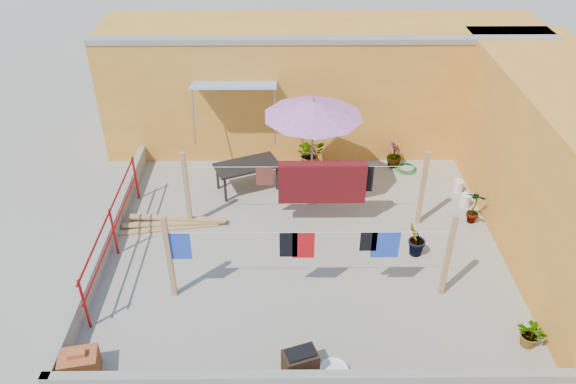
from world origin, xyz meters
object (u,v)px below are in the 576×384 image
Objects in this scene: patio_umbrella at (313,109)px; water_jug_b at (458,186)px; brick_stack at (80,365)px; plant_back_a at (310,153)px; water_jug_a at (465,200)px; outdoor_table at (247,167)px; white_basin at (334,370)px; brazier at (300,363)px; green_hose at (406,168)px.

patio_umbrella reaches higher than water_jug_b.
brick_stack is at bearing -128.35° from patio_umbrella.
patio_umbrella reaches higher than plant_back_a.
brick_stack is 7.50m from plant_back_a.
outdoor_table is at bearing 171.38° from water_jug_a.
white_basin is 1.37× the size of water_jug_a.
patio_umbrella is at bearing -91.16° from plant_back_a.
white_basin is at bearing -0.00° from brazier.
water_jug_a is at bearing -4.75° from patio_umbrella.
water_jug_b is at bearing 53.24° from brazier.
water_jug_b is 0.45× the size of plant_back_a.
patio_umbrella is 7.20× the size of water_jug_a.
patio_umbrella is at bearing 85.63° from brazier.
outdoor_table reaches higher than green_hose.
brick_stack is 8.72m from water_jug_a.
green_hose is at bearing 135.40° from water_jug_b.
water_jug_a reaches higher than water_jug_b.
white_basin is (1.67, -5.38, -0.58)m from outdoor_table.
brazier is 0.58m from white_basin.
outdoor_table is at bearing -146.16° from plant_back_a.
brazier is at bearing -78.20° from outdoor_table.
brazier is 1.27× the size of white_basin.
outdoor_table is at bearing 101.80° from brazier.
outdoor_table is 2.62× the size of brazier.
patio_umbrella is 4.14m from water_jug_b.
water_jug_a is at bearing 31.95° from brick_stack.
brazier reaches higher than white_basin.
plant_back_a is at bearing 152.90° from water_jug_a.
green_hose is at bearing 44.45° from brick_stack.
outdoor_table is 5.89m from brick_stack.
plant_back_a reaches higher than water_jug_b.
brick_stack is (-2.38, -5.38, -0.40)m from outdoor_table.
water_jug_b is 3.69m from plant_back_a.
water_jug_b reaches higher than white_basin.
green_hose is (2.85, 6.24, -0.20)m from brazier.
water_jug_a is at bearing -27.10° from plant_back_a.
water_jug_a is at bearing -90.00° from water_jug_b.
plant_back_a reaches higher than brazier.
green_hose is (-1.04, 1.62, -0.12)m from water_jug_a.
patio_umbrella is 3.62m from green_hose.
outdoor_table is at bearing 178.12° from water_jug_b.
outdoor_table is 5.66m from white_basin.
plant_back_a reaches higher than water_jug_a.
brick_stack is 1.07× the size of brazier.
green_hose is (-1.04, 1.03, -0.12)m from water_jug_b.
green_hose is at bearing 122.70° from water_jug_a.
water_jug_a is at bearing 49.85° from brazier.
water_jug_a is at bearing -57.30° from green_hose.
white_basin is at bearing -122.73° from water_jug_b.
green_hose is at bearing 12.25° from outdoor_table.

